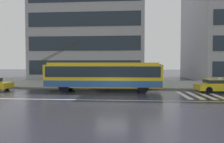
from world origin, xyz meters
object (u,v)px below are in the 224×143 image
Objects in this scene: pedestrian_at_shelter at (107,73)px; pedestrian_waiting_by_pole at (96,72)px; trolleybus at (103,75)px; taxi_ahead_of_bus at (221,85)px; pedestrian_approaching_curb at (116,77)px; pedestrian_walking_past at (137,72)px; bus_shelter at (83,70)px.

pedestrian_at_shelter is 0.95× the size of pedestrian_waiting_by_pole.
trolleybus is 2.59× the size of taxi_ahead_of_bus.
pedestrian_at_shelter reaches higher than pedestrian_approaching_curb.
trolleybus is at bearing -127.30° from pedestrian_walking_past.
pedestrian_at_shelter is 1.14× the size of pedestrian_approaching_curb.
taxi_ahead_of_bus is at bearing -11.52° from pedestrian_at_shelter.
trolleybus is 5.77m from pedestrian_walking_past.
bus_shelter is 6.44m from pedestrian_walking_past.
trolleybus is 4.06m from pedestrian_approaching_curb.
bus_shelter reaches higher than pedestrian_walking_past.
bus_shelter is (-13.99, 4.10, 1.25)m from taxi_ahead_of_bus.
trolleybus is 3.37× the size of bus_shelter.
pedestrian_walking_past is at bearing 6.03° from bus_shelter.
pedestrian_walking_past is at bearing 15.57° from pedestrian_approaching_curb.
pedestrian_walking_past is (6.40, 0.68, -0.22)m from bus_shelter.
pedestrian_walking_past reaches higher than taxi_ahead_of_bus.
pedestrian_waiting_by_pole is (1.62, -0.35, -0.23)m from bus_shelter.
pedestrian_walking_past is (2.47, 0.69, 0.60)m from pedestrian_approaching_curb.
taxi_ahead_of_bus is 11.25m from pedestrian_at_shelter.
taxi_ahead_of_bus is 1.30× the size of bus_shelter.
pedestrian_walking_past is at bearing 147.85° from taxi_ahead_of_bus.
bus_shelter is (-2.90, 3.91, 0.40)m from trolleybus.
pedestrian_waiting_by_pole is (-4.77, -1.02, -0.01)m from pedestrian_walking_past.
pedestrian_waiting_by_pole is at bearing -12.02° from bus_shelter.
bus_shelter is at bearing -173.97° from pedestrian_walking_past.
pedestrian_at_shelter is at bearing -31.71° from bus_shelter.
trolleybus is at bearing -93.00° from pedestrian_at_shelter.
pedestrian_approaching_curb is at bearing 63.46° from pedestrian_at_shelter.
pedestrian_waiting_by_pole is at bearing 109.72° from trolleybus.
pedestrian_walking_past reaches higher than pedestrian_approaching_curb.
pedestrian_walking_past is 1.00× the size of pedestrian_waiting_by_pole.
bus_shelter reaches higher than pedestrian_waiting_by_pole.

